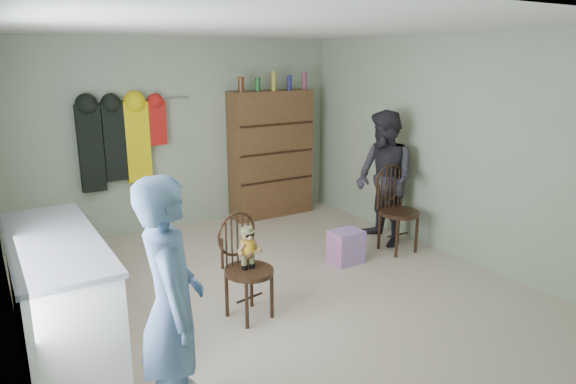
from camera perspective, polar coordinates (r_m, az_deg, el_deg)
ground_plane at (r=5.17m, az=-1.22°, el=-11.10°), size 5.00×5.00×0.00m
room_walls at (r=5.16m, az=-4.33°, el=7.19°), size 5.00×5.00×5.00m
counter at (r=4.41m, az=-24.06°, el=-10.46°), size 0.64×1.86×0.94m
chair_front at (r=4.55m, az=-4.75°, el=-7.36°), size 0.49×0.49×0.95m
chair_far at (r=6.21m, az=11.89°, el=-1.47°), size 0.47×0.47×1.03m
striped_bag at (r=5.84m, az=6.44°, el=-6.06°), size 0.36×0.28×0.37m
person_left at (r=3.19m, az=-12.80°, el=-12.48°), size 0.51×0.66×1.63m
person_right at (r=6.34m, az=10.67°, el=1.47°), size 0.70×0.86×1.65m
dresser at (r=7.39m, az=-1.93°, el=4.28°), size 1.20×0.39×2.07m
coat_rack at (r=6.65m, az=-18.13°, el=5.36°), size 1.42×0.12×1.09m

